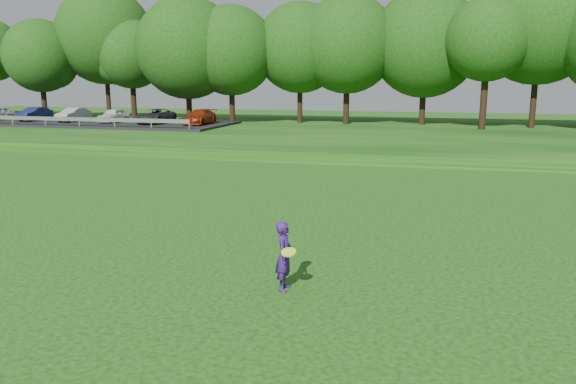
# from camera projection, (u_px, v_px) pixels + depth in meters

# --- Properties ---
(ground) EXTENTS (140.00, 140.00, 0.00)m
(ground) POSITION_uv_depth(u_px,v_px,m) (175.00, 300.00, 11.42)
(ground) COLOR #0C3C0B
(ground) RESTS_ON ground
(berm) EXTENTS (130.00, 30.00, 0.60)m
(berm) POSITION_uv_depth(u_px,v_px,m) (372.00, 133.00, 43.55)
(berm) COLOR #0C3C0B
(berm) RESTS_ON ground
(walking_path) EXTENTS (130.00, 1.60, 0.04)m
(walking_path) POSITION_uv_depth(u_px,v_px,m) (341.00, 162.00, 30.35)
(walking_path) COLOR gray
(walking_path) RESTS_ON ground
(treeline) EXTENTS (104.00, 7.00, 15.00)m
(treeline) POSITION_uv_depth(u_px,v_px,m) (381.00, 33.00, 45.79)
(treeline) COLOR #0F3D0E
(treeline) RESTS_ON berm
(parking_lot) EXTENTS (24.00, 9.00, 1.38)m
(parking_lot) POSITION_uv_depth(u_px,v_px,m) (99.00, 119.00, 48.25)
(parking_lot) COLOR black
(parking_lot) RESTS_ON berm
(woman) EXTENTS (0.55, 0.84, 1.50)m
(woman) POSITION_uv_depth(u_px,v_px,m) (284.00, 256.00, 11.85)
(woman) COLOR #37176B
(woman) RESTS_ON ground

